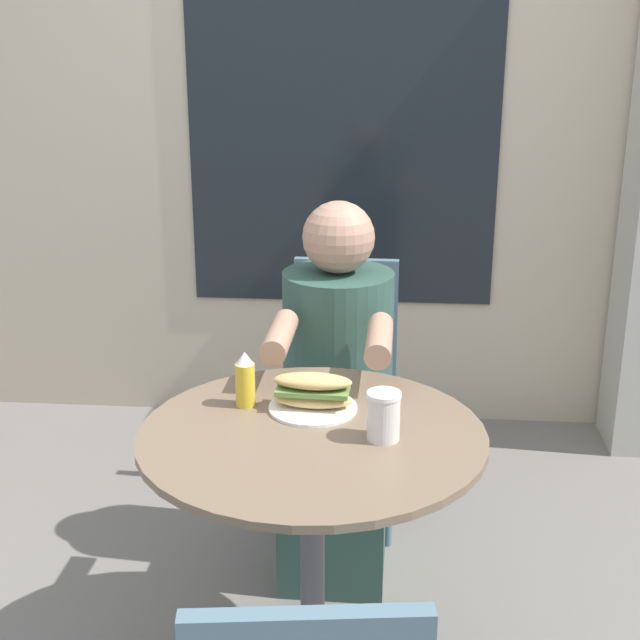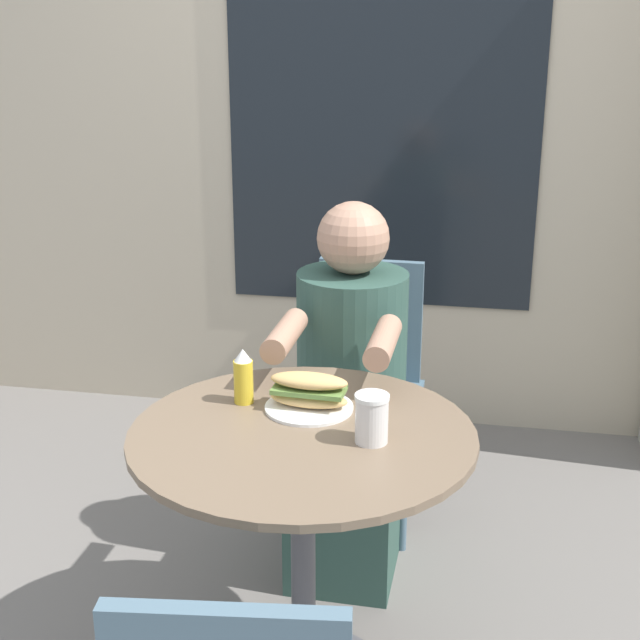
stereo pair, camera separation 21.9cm
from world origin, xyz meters
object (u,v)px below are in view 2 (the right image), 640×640
object	(u,v)px
seated_diner	(349,416)
condiment_bottle	(243,377)
diner_chair	(366,367)
drink_cup	(372,418)
cafe_table	(303,502)
sandwich_on_plate	(309,394)

from	to	relation	value
seated_diner	condiment_bottle	size ratio (longest dim) A/B	8.11
diner_chair	drink_cup	xyz separation A→B (m)	(0.14, -0.95, 0.26)
cafe_table	diner_chair	xyz separation A→B (m)	(0.02, 0.93, -0.01)
seated_diner	sandwich_on_plate	xyz separation A→B (m)	(-0.03, -0.46, 0.26)
condiment_bottle	sandwich_on_plate	bearing A→B (deg)	-3.14
sandwich_on_plate	drink_cup	xyz separation A→B (m)	(0.17, -0.15, 0.02)
seated_diner	sandwich_on_plate	bearing A→B (deg)	87.25
seated_diner	drink_cup	xyz separation A→B (m)	(0.15, -0.61, 0.28)
cafe_table	drink_cup	xyz separation A→B (m)	(0.16, -0.02, 0.24)
seated_diner	diner_chair	bearing A→B (deg)	-89.52
sandwich_on_plate	drink_cup	distance (m)	0.23
cafe_table	seated_diner	bearing A→B (deg)	88.18
cafe_table	sandwich_on_plate	xyz separation A→B (m)	(-0.01, 0.13, 0.23)
seated_diner	condiment_bottle	world-z (taller)	seated_diner
cafe_table	drink_cup	world-z (taller)	drink_cup
cafe_table	diner_chair	distance (m)	0.93
seated_diner	cafe_table	bearing A→B (deg)	88.94
cafe_table	condiment_bottle	size ratio (longest dim) A/B	5.76
cafe_table	diner_chair	world-z (taller)	diner_chair
diner_chair	condiment_bottle	distance (m)	0.86
diner_chair	condiment_bottle	world-z (taller)	diner_chair
drink_cup	condiment_bottle	world-z (taller)	condiment_bottle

